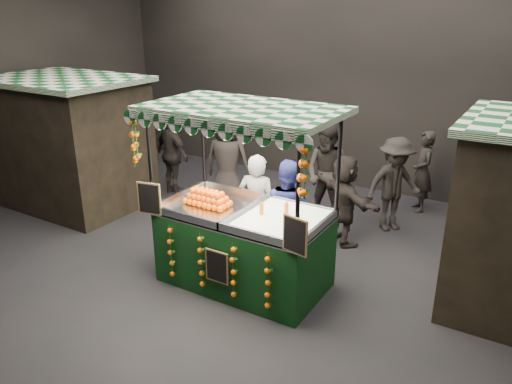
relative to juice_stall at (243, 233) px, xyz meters
The scene contains 13 objects.
ground 0.90m from the juice_stall, behind, with size 12.00×12.00×0.00m, color black.
market_hall 2.58m from the juice_stall, behind, with size 12.10×10.10×5.05m.
neighbour_stall_left 4.89m from the juice_stall, 168.73° to the left, with size 3.00×2.20×2.60m.
juice_stall is the anchor object (origin of this frame).
vendor_grey 0.90m from the juice_stall, 108.39° to the left, with size 0.71×0.54×1.75m.
vendor_blue 1.01m from the juice_stall, 78.90° to the left, with size 0.88×0.72×1.71m.
shopper_0 5.35m from the juice_stall, 151.42° to the left, with size 0.78×0.60×1.91m.
shopper_1 2.78m from the juice_stall, 87.99° to the left, with size 0.96×0.78×1.89m.
shopper_2 4.13m from the juice_stall, 144.26° to the left, with size 1.13×0.71×1.79m.
shopper_3 3.31m from the juice_stall, 67.27° to the left, with size 1.23×1.28×1.75m.
shopper_4 3.05m from the juice_stall, 128.52° to the left, with size 1.05×0.80×1.94m.
shopper_5 2.19m from the juice_stall, 70.67° to the left, with size 1.48×1.23×1.59m.
shopper_6 4.51m from the juice_stall, 70.64° to the left, with size 0.63×0.71×1.64m.
Camera 1 is at (3.89, -5.39, 3.91)m, focal length 34.90 mm.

